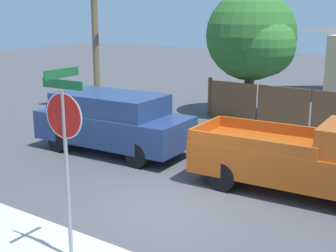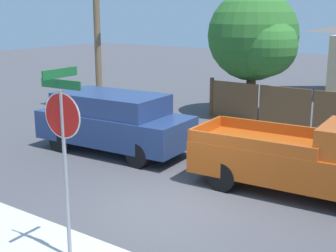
# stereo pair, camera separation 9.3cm
# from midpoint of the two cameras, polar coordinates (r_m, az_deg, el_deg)

# --- Properties ---
(ground_plane) EXTENTS (80.00, 80.00, 0.00)m
(ground_plane) POSITION_cam_midpoint_polar(r_m,az_deg,el_deg) (10.61, -0.09, -9.97)
(ground_plane) COLOR #47474C
(oak_tree) EXTENTS (3.87, 3.68, 5.16)m
(oak_tree) POSITION_cam_midpoint_polar(r_m,az_deg,el_deg) (19.49, 10.31, 10.53)
(oak_tree) COLOR brown
(oak_tree) RESTS_ON ground
(palm_tree) EXTENTS (2.63, 2.84, 5.32)m
(palm_tree) POSITION_cam_midpoint_polar(r_m,az_deg,el_deg) (20.71, -9.12, 14.45)
(palm_tree) COLOR brown
(palm_tree) RESTS_ON ground
(red_suv) EXTENTS (4.95, 2.31, 1.84)m
(red_suv) POSITION_cam_midpoint_polar(r_m,az_deg,el_deg) (14.53, -6.96, 0.64)
(red_suv) COLOR navy
(red_suv) RESTS_ON ground
(orange_pickup) EXTENTS (5.08, 2.22, 1.82)m
(orange_pickup) POSITION_cam_midpoint_polar(r_m,az_deg,el_deg) (11.57, 16.21, -3.86)
(orange_pickup) COLOR #B74C14
(orange_pickup) RESTS_ON ground
(stop_sign) EXTENTS (0.86, 0.78, 3.38)m
(stop_sign) POSITION_cam_midpoint_polar(r_m,az_deg,el_deg) (8.01, -12.79, -0.86)
(stop_sign) COLOR gray
(stop_sign) RESTS_ON ground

